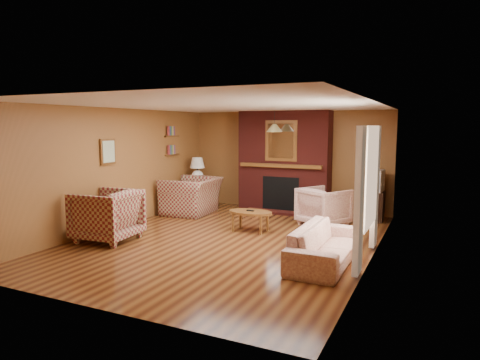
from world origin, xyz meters
The scene contains 20 objects.
floor centered at (0.00, 0.00, 0.00)m, with size 6.50×6.50×0.00m, color #421E0E.
ceiling centered at (0.00, 0.00, 2.40)m, with size 6.50×6.50×0.00m, color white.
wall_back centered at (0.00, 3.25, 1.20)m, with size 6.50×6.50×0.00m, color #9A5D2F.
wall_front centered at (0.00, -3.25, 1.20)m, with size 6.50×6.50×0.00m, color #9A5D2F.
wall_left centered at (-2.50, 0.00, 1.20)m, with size 6.50×6.50×0.00m, color #9A5D2F.
wall_right centered at (2.50, 0.00, 1.20)m, with size 6.50×6.50×0.00m, color #9A5D2F.
fireplace centered at (0.00, 2.98, 1.18)m, with size 2.20×0.82×2.40m.
window_right centered at (2.45, -0.20, 1.13)m, with size 0.10×1.85×2.00m.
bookshelf centered at (-2.44, 1.90, 1.67)m, with size 0.09×0.55×0.71m.
botanical_print centered at (-2.47, -0.30, 1.55)m, with size 0.05×0.40×0.50m.
pendant_light centered at (0.00, 2.30, 2.00)m, with size 0.36×0.36×0.48m.
plaid_loveseat centered at (-1.85, 1.76, 0.42)m, with size 1.28×1.12×0.83m, color maroon.
plaid_armchair centered at (-1.95, -0.95, 0.46)m, with size 0.98×1.01×0.92m, color maroon.
floral_sofa centered at (1.90, -0.52, 0.28)m, with size 1.91×0.75×0.56m, color beige.
floral_armchair centered at (1.27, 1.84, 0.40)m, with size 0.85×0.87×0.79m, color beige.
coffee_table centered at (0.10, 0.76, 0.35)m, with size 0.88×0.54×0.42m.
side_table centered at (-2.10, 2.45, 0.32)m, with size 0.49×0.49×0.65m, color brown.
table_lamp centered at (-2.10, 2.45, 0.99)m, with size 0.37×0.37×0.62m.
tv_stand centered at (2.05, 2.80, 0.32)m, with size 0.58×0.53×0.64m, color black.
crt_tv centered at (2.05, 2.79, 0.87)m, with size 0.54×0.54×0.47m.
Camera 1 is at (3.39, -6.72, 2.05)m, focal length 32.00 mm.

